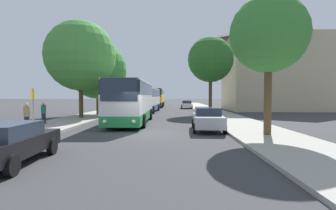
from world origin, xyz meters
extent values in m
plane|color=#38383A|center=(0.00, 0.00, 0.00)|extent=(300.00, 300.00, 0.00)
cube|color=#A39E93|center=(-7.00, 0.00, 0.07)|extent=(4.00, 120.00, 0.15)
cube|color=#A39E93|center=(7.00, 0.00, 0.07)|extent=(4.00, 120.00, 0.15)
cube|color=#C6B28E|center=(17.53, 25.04, 5.52)|extent=(14.39, 11.06, 11.04)
pyramid|color=#423D38|center=(17.53, 25.04, 12.70)|extent=(14.39, 11.06, 3.32)
cube|color=#238942|center=(-1.58, 5.44, 0.62)|extent=(2.66, 10.64, 0.70)
cube|color=silver|center=(-1.58, 5.44, 1.65)|extent=(2.66, 10.64, 1.35)
cube|color=#232D3D|center=(-1.58, 5.44, 2.80)|extent=(2.69, 10.43, 0.95)
cube|color=silver|center=(-1.58, 5.44, 3.33)|extent=(2.61, 10.43, 0.12)
cube|color=#232D3D|center=(-1.52, 0.10, 2.65)|extent=(2.31, 0.08, 1.45)
sphere|color=#F4EAC1|center=(-2.42, 0.08, 0.66)|extent=(0.24, 0.24, 0.24)
sphere|color=#F4EAC1|center=(-0.63, 0.09, 0.66)|extent=(0.24, 0.24, 0.24)
cylinder|color=black|center=(-2.83, 2.25, 0.50)|extent=(0.31, 1.00, 1.00)
cylinder|color=black|center=(-0.26, 2.27, 0.50)|extent=(0.31, 1.00, 1.00)
cylinder|color=black|center=(-2.89, 8.61, 0.50)|extent=(0.31, 1.00, 1.00)
cylinder|color=black|center=(-0.33, 8.64, 0.50)|extent=(0.31, 1.00, 1.00)
cube|color=#2D519E|center=(-1.81, 19.66, 0.62)|extent=(3.03, 11.61, 0.70)
cube|color=silver|center=(-1.81, 19.66, 1.56)|extent=(3.03, 11.61, 1.17)
cube|color=#232D3D|center=(-1.81, 19.66, 2.62)|extent=(3.05, 11.38, 0.95)
cube|color=silver|center=(-1.81, 19.66, 3.15)|extent=(2.97, 11.38, 0.12)
cube|color=#232D3D|center=(-2.03, 13.87, 2.47)|extent=(2.34, 0.15, 1.45)
sphere|color=#F4EAC1|center=(-2.94, 13.89, 0.66)|extent=(0.24, 0.24, 0.24)
sphere|color=#F4EAC1|center=(-1.13, 13.82, 0.66)|extent=(0.24, 0.24, 0.24)
cylinder|color=black|center=(-3.24, 16.25, 0.50)|extent=(0.34, 1.01, 1.00)
cylinder|color=black|center=(-0.65, 16.16, 0.50)|extent=(0.34, 1.01, 1.00)
cylinder|color=black|center=(-2.98, 23.16, 0.50)|extent=(0.34, 1.01, 1.00)
cylinder|color=black|center=(-0.39, 23.06, 0.50)|extent=(0.34, 1.01, 1.00)
cube|color=#2D2D2D|center=(-1.43, 35.29, 0.62)|extent=(2.50, 11.68, 0.70)
cube|color=yellow|center=(-1.43, 35.29, 1.72)|extent=(2.50, 11.68, 1.49)
cube|color=#232D3D|center=(-1.43, 35.29, 2.94)|extent=(2.53, 11.45, 0.95)
cube|color=yellow|center=(-1.43, 35.29, 3.47)|extent=(2.45, 11.45, 0.12)
cube|color=#232D3D|center=(-1.43, 29.42, 2.79)|extent=(2.24, 0.06, 1.45)
sphere|color=#F4EAC1|center=(-2.30, 29.40, 0.66)|extent=(0.24, 0.24, 0.24)
sphere|color=#F4EAC1|center=(-0.56, 29.40, 0.66)|extent=(0.24, 0.24, 0.24)
cylinder|color=black|center=(-2.68, 31.78, 0.50)|extent=(0.30, 1.00, 1.00)
cylinder|color=black|center=(-0.18, 31.78, 0.50)|extent=(0.30, 1.00, 1.00)
cylinder|color=black|center=(-2.67, 38.79, 0.50)|extent=(0.30, 1.00, 1.00)
cylinder|color=black|center=(-0.18, 38.79, 0.50)|extent=(0.30, 1.00, 1.00)
cube|color=black|center=(-3.69, -7.41, 0.61)|extent=(2.04, 4.54, 0.59)
cube|color=#232D3D|center=(-3.68, -7.59, 1.14)|extent=(1.71, 2.40, 0.47)
cylinder|color=black|center=(-4.67, -6.08, 0.31)|extent=(0.23, 0.63, 0.62)
cylinder|color=black|center=(-2.86, -5.98, 0.31)|extent=(0.23, 0.63, 0.62)
cylinder|color=black|center=(-2.72, -8.74, 0.31)|extent=(0.23, 0.63, 0.62)
cube|color=#B7B7BC|center=(4.05, 0.97, 0.66)|extent=(1.98, 4.50, 0.70)
cube|color=#232D3D|center=(4.06, 1.15, 1.25)|extent=(1.66, 2.37, 0.48)
cylinder|color=black|center=(4.87, -0.44, 0.31)|extent=(0.23, 0.63, 0.62)
cylinder|color=black|center=(3.10, -0.35, 0.31)|extent=(0.23, 0.63, 0.62)
cylinder|color=black|center=(5.00, 2.30, 0.31)|extent=(0.23, 0.63, 0.62)
cylinder|color=black|center=(3.23, 2.38, 0.31)|extent=(0.23, 0.63, 0.62)
cube|color=silver|center=(4.18, 29.54, 0.59)|extent=(1.83, 4.36, 0.56)
cube|color=#232D3D|center=(4.19, 29.71, 1.13)|extent=(1.58, 2.28, 0.52)
cylinder|color=black|center=(5.03, 28.18, 0.31)|extent=(0.21, 0.62, 0.62)
cylinder|color=black|center=(3.28, 28.21, 0.31)|extent=(0.21, 0.62, 0.62)
cylinder|color=black|center=(5.08, 30.87, 0.31)|extent=(0.21, 0.62, 0.62)
cylinder|color=black|center=(3.33, 30.90, 0.31)|extent=(0.21, 0.62, 0.62)
cylinder|color=gray|center=(-6.45, -0.65, 1.42)|extent=(0.08, 0.08, 2.54)
cube|color=yellow|center=(-6.45, -0.65, 2.34)|extent=(0.03, 0.45, 0.60)
cylinder|color=#23232D|center=(-7.50, 0.48, 0.55)|extent=(0.30, 0.30, 0.79)
cylinder|color=olive|center=(-7.50, 0.48, 1.27)|extent=(0.36, 0.36, 0.66)
sphere|color=tan|center=(-7.50, 0.48, 1.71)|extent=(0.21, 0.21, 0.21)
cylinder|color=#23232D|center=(-7.99, 3.62, 0.53)|extent=(0.30, 0.30, 0.76)
cylinder|color=#236656|center=(-7.99, 3.62, 1.23)|extent=(0.36, 0.36, 0.64)
sphere|color=tan|center=(-7.99, 3.62, 1.65)|extent=(0.21, 0.21, 0.21)
cylinder|color=#513D23|center=(-7.06, 9.09, 1.86)|extent=(0.40, 0.40, 3.42)
sphere|color=#428938|center=(-7.06, 9.09, 6.07)|extent=(6.68, 6.68, 6.68)
cylinder|color=#513D23|center=(-6.66, 13.42, 1.42)|extent=(0.40, 0.40, 2.54)
sphere|color=#387F33|center=(-6.66, 13.42, 5.11)|extent=(6.45, 6.45, 6.45)
cylinder|color=#47331E|center=(6.31, 15.78, 2.35)|extent=(0.40, 0.40, 4.40)
sphere|color=#286023|center=(6.31, 15.78, 6.59)|extent=(5.45, 5.45, 5.45)
cylinder|color=#513D23|center=(6.95, -1.64, 2.09)|extent=(0.40, 0.40, 3.87)
sphere|color=#387F33|center=(6.95, -1.64, 5.58)|extent=(4.16, 4.16, 4.16)
camera|label=1|loc=(1.81, -15.93, 2.29)|focal=28.00mm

